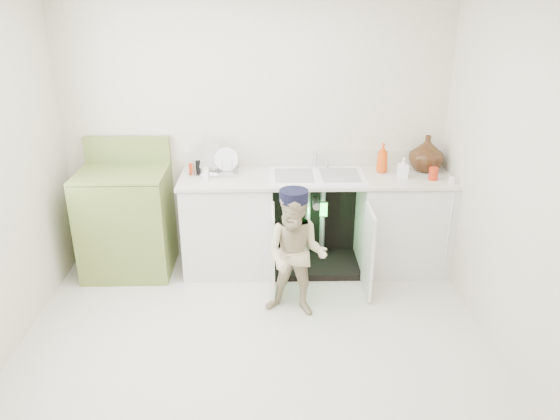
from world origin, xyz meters
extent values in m
plane|color=beige|center=(0.00, 0.00, 0.00)|extent=(3.50, 3.50, 0.00)
cube|color=beige|center=(0.00, 1.50, 1.25)|extent=(3.50, 2.50, 0.02)
cube|color=beige|center=(0.00, -1.50, 1.25)|extent=(3.50, 2.50, 0.02)
cube|color=beige|center=(1.75, 0.00, 1.25)|extent=(2.50, 3.00, 0.02)
cube|color=white|center=(-0.25, 1.20, 0.43)|extent=(0.80, 0.60, 0.86)
cube|color=white|center=(1.35, 1.20, 0.43)|extent=(0.80, 0.60, 0.86)
cube|color=black|center=(0.55, 1.47, 0.43)|extent=(0.80, 0.06, 0.86)
cube|color=black|center=(0.55, 1.20, 0.03)|extent=(0.80, 0.60, 0.06)
cylinder|color=gray|center=(0.48, 1.30, 0.45)|extent=(0.05, 0.05, 0.70)
cylinder|color=gray|center=(0.62, 1.30, 0.45)|extent=(0.05, 0.05, 0.70)
cylinder|color=gray|center=(0.55, 1.25, 0.62)|extent=(0.07, 0.18, 0.07)
cube|color=white|center=(0.15, 0.70, 0.40)|extent=(0.03, 0.40, 0.76)
cube|color=white|center=(0.95, 0.70, 0.40)|extent=(0.02, 0.40, 0.76)
cube|color=beige|center=(0.55, 1.20, 0.89)|extent=(2.44, 0.64, 0.03)
cube|color=beige|center=(0.55, 1.49, 0.98)|extent=(2.44, 0.02, 0.15)
cube|color=white|center=(0.55, 1.20, 0.90)|extent=(0.85, 0.55, 0.02)
cube|color=gray|center=(0.34, 1.20, 0.91)|extent=(0.34, 0.40, 0.01)
cube|color=gray|center=(0.76, 1.20, 0.91)|extent=(0.34, 0.40, 0.01)
cylinder|color=silver|center=(0.55, 1.42, 0.99)|extent=(0.03, 0.03, 0.17)
cylinder|color=silver|center=(0.55, 1.36, 1.06)|extent=(0.02, 0.14, 0.02)
cylinder|color=silver|center=(0.66, 1.42, 0.94)|extent=(0.04, 0.04, 0.06)
cylinder|color=white|center=(1.68, 0.89, 0.55)|extent=(0.01, 0.01, 0.70)
cube|color=white|center=(1.68, 0.98, 0.93)|extent=(0.04, 0.02, 0.06)
cube|color=silver|center=(-0.38, 1.32, 0.91)|extent=(0.43, 0.29, 0.02)
cylinder|color=silver|center=(-0.42, 1.34, 0.99)|extent=(0.27, 0.10, 0.26)
cylinder|color=white|center=(-0.26, 1.32, 0.98)|extent=(0.21, 0.06, 0.21)
cylinder|color=silver|center=(-0.55, 1.22, 0.98)|extent=(0.01, 0.01, 0.13)
cylinder|color=silver|center=(-0.46, 1.22, 0.98)|extent=(0.01, 0.01, 0.13)
cylinder|color=silver|center=(-0.38, 1.22, 0.98)|extent=(0.01, 0.01, 0.13)
cylinder|color=silver|center=(-0.29, 1.22, 0.98)|extent=(0.01, 0.01, 0.13)
cylinder|color=silver|center=(-0.20, 1.22, 0.98)|extent=(0.01, 0.01, 0.13)
imported|color=#482914|center=(1.55, 1.34, 1.06)|extent=(0.31, 0.31, 0.32)
imported|color=#E1490B|center=(1.14, 1.30, 1.04)|extent=(0.10, 0.10, 0.27)
imported|color=white|center=(1.30, 1.14, 0.99)|extent=(0.08, 0.08, 0.18)
cylinder|color=red|center=(1.55, 1.08, 0.96)|extent=(0.08, 0.08, 0.11)
cylinder|color=#A4280E|center=(-0.57, 1.28, 0.95)|extent=(0.05, 0.05, 0.10)
cylinder|color=tan|center=(-0.43, 1.20, 0.94)|extent=(0.06, 0.06, 0.08)
cylinder|color=black|center=(-0.52, 1.32, 0.96)|extent=(0.04, 0.04, 0.12)
cube|color=white|center=(-0.43, 1.10, 0.95)|extent=(0.05, 0.05, 0.09)
cube|color=olive|center=(-1.17, 1.18, 0.47)|extent=(0.77, 0.65, 0.94)
cube|color=olive|center=(-1.17, 1.18, 0.95)|extent=(0.77, 0.65, 0.02)
cube|color=olive|center=(-1.17, 1.46, 1.08)|extent=(0.77, 0.06, 0.24)
cylinder|color=black|center=(-1.37, 1.02, 0.95)|extent=(0.17, 0.17, 0.02)
cylinder|color=silver|center=(-1.37, 1.02, 0.96)|extent=(0.20, 0.20, 0.01)
cylinder|color=black|center=(-1.37, 1.33, 0.95)|extent=(0.17, 0.17, 0.02)
cylinder|color=silver|center=(-1.37, 1.33, 0.96)|extent=(0.20, 0.20, 0.01)
cylinder|color=black|center=(-0.98, 1.02, 0.95)|extent=(0.17, 0.17, 0.02)
cylinder|color=silver|center=(-0.98, 1.02, 0.96)|extent=(0.20, 0.20, 0.01)
cylinder|color=black|center=(-0.98, 1.33, 0.95)|extent=(0.17, 0.17, 0.02)
cylinder|color=silver|center=(-0.98, 1.33, 0.96)|extent=(0.20, 0.20, 0.01)
imported|color=#C5B58D|center=(0.33, 0.41, 0.52)|extent=(0.59, 0.51, 1.04)
cylinder|color=black|center=(0.33, 0.41, 1.01)|extent=(0.27, 0.27, 0.09)
cube|color=black|center=(0.35, 0.51, 0.97)|extent=(0.19, 0.13, 0.01)
cube|color=black|center=(0.58, 0.86, 0.72)|extent=(0.07, 0.01, 0.14)
cube|color=#26F23F|center=(0.58, 0.85, 0.72)|extent=(0.06, 0.00, 0.12)
camera|label=1|loc=(0.12, -3.38, 2.48)|focal=35.00mm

